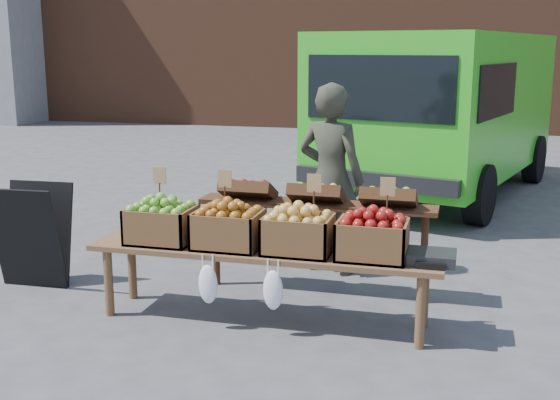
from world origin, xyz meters
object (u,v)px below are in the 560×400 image
(delivery_van, at_px, (443,115))
(crate_green_apples, at_px, (372,239))
(chalkboard_sign, at_px, (33,235))
(crate_russet_pears, at_px, (228,229))
(crate_golden_apples, at_px, (162,225))
(vendor, at_px, (331,179))
(display_bench, at_px, (263,286))
(crate_red_apples, at_px, (298,234))
(weighing_scale, at_px, (432,257))
(back_table, at_px, (316,234))

(delivery_van, distance_m, crate_green_apples, 5.35)
(chalkboard_sign, height_order, crate_russet_pears, chalkboard_sign)
(crate_golden_apples, xyz_separation_m, crate_green_apples, (1.65, 0.00, 0.00))
(vendor, distance_m, display_bench, 1.50)
(crate_golden_apples, bearing_deg, chalkboard_sign, 168.87)
(crate_red_apples, xyz_separation_m, weighing_scale, (0.97, 0.00, -0.10))
(vendor, xyz_separation_m, back_table, (0.00, -0.63, -0.36))
(display_bench, distance_m, weighing_scale, 1.29)
(crate_red_apples, relative_size, weighing_scale, 1.47)
(vendor, height_order, crate_red_apples, vendor)
(vendor, bearing_deg, crate_russet_pears, 83.92)
(display_bench, xyz_separation_m, weighing_scale, (1.25, 0.00, 0.33))
(crate_russet_pears, relative_size, crate_red_apples, 1.00)
(back_table, distance_m, crate_red_apples, 0.74)
(chalkboard_sign, xyz_separation_m, display_bench, (2.18, -0.27, -0.18))
(delivery_van, bearing_deg, display_bench, -85.97)
(vendor, distance_m, back_table, 0.73)
(crate_green_apples, bearing_deg, delivery_van, 87.12)
(delivery_van, relative_size, weighing_scale, 14.74)
(chalkboard_sign, xyz_separation_m, crate_russet_pears, (1.90, -0.27, 0.25))
(crate_golden_apples, distance_m, weighing_scale, 2.08)
(delivery_van, bearing_deg, crate_russet_pears, -88.78)
(delivery_van, distance_m, back_table, 4.72)
(chalkboard_sign, distance_m, crate_green_apples, 3.02)
(chalkboard_sign, relative_size, crate_golden_apples, 1.85)
(crate_golden_apples, relative_size, crate_russet_pears, 1.00)
(vendor, height_order, back_table, vendor)
(chalkboard_sign, xyz_separation_m, crate_golden_apples, (1.35, -0.27, 0.25))
(back_table, distance_m, display_bench, 0.80)
(vendor, height_order, crate_golden_apples, vendor)
(crate_red_apples, distance_m, crate_green_apples, 0.55)
(weighing_scale, bearing_deg, crate_green_apples, -180.00)
(vendor, distance_m, chalkboard_sign, 2.70)
(back_table, xyz_separation_m, crate_russet_pears, (-0.53, -0.72, 0.19))
(display_bench, height_order, crate_russet_pears, crate_russet_pears)
(chalkboard_sign, height_order, crate_green_apples, chalkboard_sign)
(chalkboard_sign, bearing_deg, back_table, 7.92)
(display_bench, bearing_deg, chalkboard_sign, 173.04)
(display_bench, bearing_deg, delivery_van, 78.40)
(crate_red_apples, distance_m, weighing_scale, 0.98)
(delivery_van, distance_m, crate_golden_apples, 5.68)
(crate_golden_apples, bearing_deg, vendor, 51.40)
(crate_golden_apples, distance_m, crate_russet_pears, 0.55)
(chalkboard_sign, relative_size, display_bench, 0.34)
(back_table, height_order, crate_red_apples, back_table)
(delivery_van, relative_size, display_bench, 1.86)
(crate_red_apples, bearing_deg, display_bench, 180.00)
(back_table, height_order, crate_green_apples, back_table)
(chalkboard_sign, height_order, crate_red_apples, chalkboard_sign)
(delivery_van, bearing_deg, crate_green_apples, -77.26)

